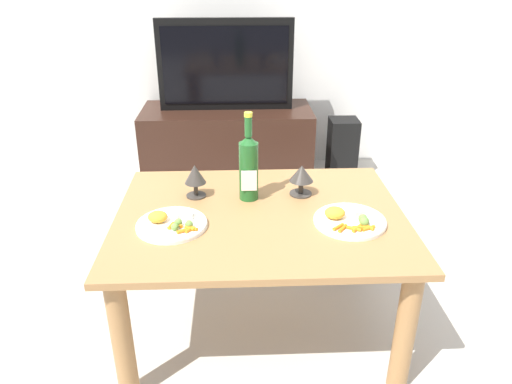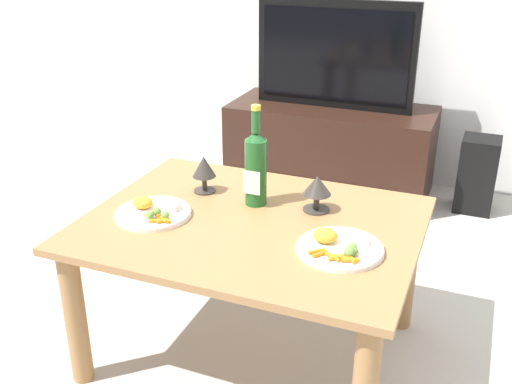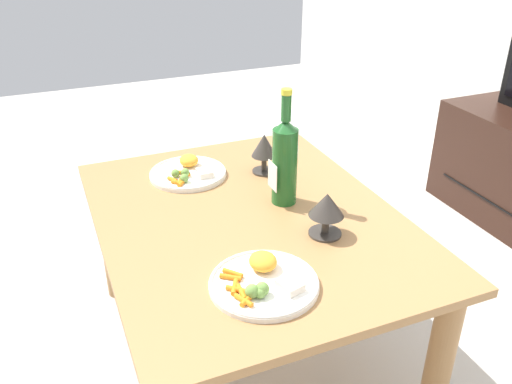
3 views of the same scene
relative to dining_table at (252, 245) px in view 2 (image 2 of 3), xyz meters
name	(u,v)px [view 2 (image 2 of 3)]	position (x,y,z in m)	size (l,w,h in m)	color
ground_plane	(252,349)	(0.00, 0.00, -0.42)	(6.40, 6.40, 0.00)	#B7B2A8
dining_table	(252,245)	(0.00, 0.00, 0.00)	(1.07, 0.83, 0.51)	#9E7042
tv_stand	(330,149)	(-0.14, 1.50, -0.18)	(1.11, 0.49, 0.49)	black
tv_screen	(335,55)	(-0.14, 1.50, 0.35)	(0.85, 0.05, 0.57)	black
floor_speaker	(477,174)	(0.65, 1.52, -0.22)	(0.19, 0.19, 0.40)	black
wine_bottle	(256,166)	(-0.04, 0.13, 0.23)	(0.07, 0.08, 0.35)	#1E5923
goblet_left	(204,168)	(-0.25, 0.16, 0.18)	(0.08, 0.08, 0.13)	#38332D
goblet_right	(317,187)	(0.17, 0.16, 0.17)	(0.09, 0.09, 0.12)	#38332D
dinner_plate_left	(153,212)	(-0.32, -0.09, 0.10)	(0.25, 0.25, 0.05)	white
dinner_plate_right	(339,247)	(0.31, -0.09, 0.10)	(0.26, 0.26, 0.05)	white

